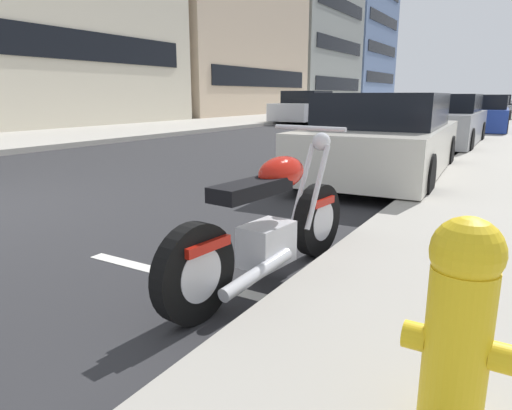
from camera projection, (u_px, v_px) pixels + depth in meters
sidewalk_far_curb at (171, 127)px, 18.70m from camera, size 120.00×5.00×0.14m
parking_stall_stripe at (198, 281)px, 3.37m from camera, size 0.12×2.20×0.01m
parked_motorcycle at (269, 226)px, 3.28m from camera, size 2.10×0.62×1.10m
parked_car_second_in_row at (384, 139)px, 7.38m from camera, size 4.49×2.10×1.37m
parked_car_near_corner at (442, 123)px, 11.78m from camera, size 4.31×1.83×1.36m
parked_car_far_down_curb at (479, 115)px, 16.16m from camera, size 4.10×2.06×1.33m
parked_car_behind_motorcycle at (486, 110)px, 21.57m from camera, size 4.64×2.02×1.31m
parked_car_across_street at (494, 107)px, 26.68m from camera, size 4.32×2.03×1.36m
car_opposite_curb at (306, 108)px, 22.46m from camera, size 4.73×2.00×1.53m
fire_hydrant at (459, 325)px, 1.57m from camera, size 0.24×0.36×0.81m
townhouse_far_uphill at (206, 32)px, 30.46m from camera, size 13.29×8.95×10.87m
townhouse_near_left at (297, 52)px, 41.44m from camera, size 12.17×8.37×10.33m
townhouse_behind_pole at (332, 42)px, 52.45m from camera, size 12.12×11.92×14.52m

